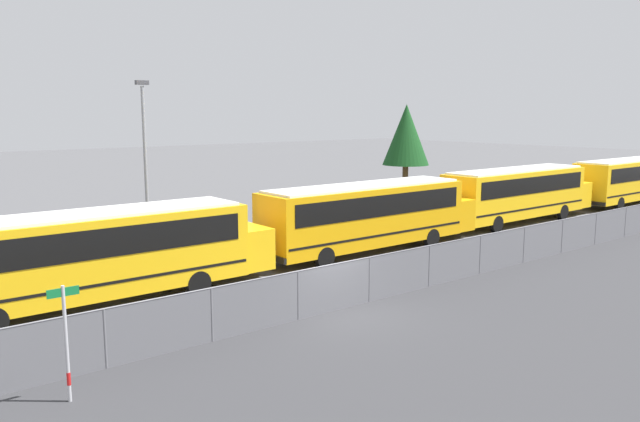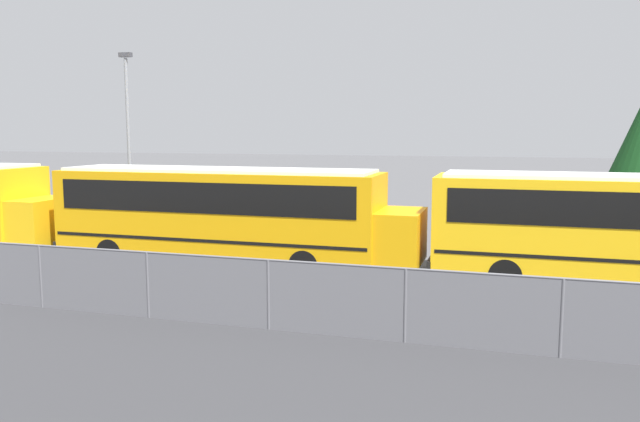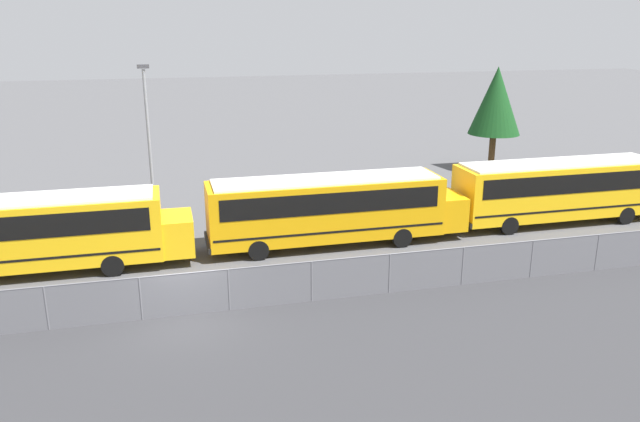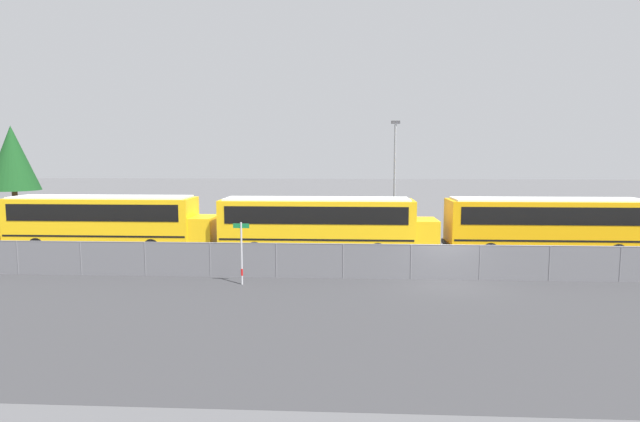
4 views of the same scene
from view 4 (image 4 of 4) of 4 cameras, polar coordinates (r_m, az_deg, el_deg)
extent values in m
plane|color=#4C4C4F|center=(23.45, 14.05, -7.62)|extent=(200.00, 200.00, 0.00)
cube|color=#333335|center=(17.83, 17.82, -12.18)|extent=(122.95, 12.00, 0.01)
cube|color=#9EA0A5|center=(23.28, 14.11, -5.72)|extent=(88.95, 0.03, 1.59)
cube|color=slate|center=(23.27, 14.11, -5.72)|extent=(88.95, 0.01, 1.59)
cylinder|color=slate|center=(23.13, 14.16, -3.79)|extent=(88.95, 0.05, 0.05)
cylinder|color=slate|center=(27.57, -31.27, -4.59)|extent=(0.07, 0.07, 1.59)
cylinder|color=slate|center=(25.98, -25.65, -4.91)|extent=(0.07, 0.07, 1.59)
cylinder|color=slate|center=(24.66, -19.35, -5.21)|extent=(0.07, 0.07, 1.59)
cylinder|color=slate|center=(23.68, -12.44, -5.47)|extent=(0.07, 0.07, 1.59)
cylinder|color=slate|center=(23.06, -5.03, -5.66)|extent=(0.07, 0.07, 1.59)
cylinder|color=slate|center=(22.84, 2.65, -5.76)|extent=(0.07, 0.07, 1.59)
cylinder|color=slate|center=(23.03, 10.34, -5.76)|extent=(0.07, 0.07, 1.59)
cylinder|color=slate|center=(23.62, 17.78, -5.65)|extent=(0.07, 0.07, 1.59)
cylinder|color=slate|center=(24.58, 24.73, -5.47)|extent=(0.07, 0.07, 1.59)
cylinder|color=slate|center=(25.88, 31.08, -5.24)|extent=(0.07, 0.07, 1.59)
cube|color=yellow|center=(32.05, -23.59, -0.99)|extent=(10.83, 2.51, 2.67)
cube|color=black|center=(31.99, -23.63, 0.06)|extent=(9.96, 2.55, 0.96)
cube|color=black|center=(32.15, -23.53, -2.31)|extent=(10.61, 2.54, 0.10)
cube|color=yellow|center=(29.92, -13.09, -2.14)|extent=(1.30, 2.31, 1.60)
cube|color=black|center=(34.99, -31.54, -2.78)|extent=(0.12, 2.51, 0.24)
cube|color=silver|center=(31.92, -23.69, 1.48)|extent=(10.28, 2.26, 0.10)
cylinder|color=black|center=(31.94, -17.17, -3.18)|extent=(0.92, 0.28, 0.92)
cylinder|color=black|center=(29.85, -18.66, -3.88)|extent=(0.92, 0.28, 0.92)
cylinder|color=black|center=(34.82, -27.61, -2.86)|extent=(0.92, 0.28, 0.92)
cylinder|color=black|center=(32.92, -29.61, -3.46)|extent=(0.92, 0.28, 0.92)
cube|color=yellow|center=(28.15, -0.35, -1.40)|extent=(10.83, 2.51, 2.67)
cube|color=black|center=(28.08, -0.35, -0.21)|extent=(9.96, 2.55, 0.96)
cube|color=black|center=(28.26, -0.35, -2.90)|extent=(10.61, 2.54, 0.10)
cube|color=yellow|center=(28.53, 11.91, -2.52)|extent=(1.30, 2.31, 1.60)
cube|color=black|center=(29.16, -11.15, -3.61)|extent=(0.12, 2.51, 0.24)
cube|color=silver|center=(28.00, -0.35, 1.41)|extent=(10.28, 2.26, 0.10)
cylinder|color=black|center=(29.48, 6.32, -3.71)|extent=(0.92, 0.28, 0.92)
cylinder|color=black|center=(27.26, 6.59, -4.54)|extent=(0.92, 0.28, 0.92)
cylinder|color=black|center=(29.85, -6.68, -3.59)|extent=(0.92, 0.28, 0.92)
cylinder|color=black|center=(27.65, -7.47, -4.40)|extent=(0.92, 0.28, 0.92)
cube|color=orange|center=(30.52, 24.42, -1.37)|extent=(10.83, 2.51, 2.67)
cube|color=black|center=(30.45, 24.47, -0.27)|extent=(9.96, 2.55, 0.96)
cube|color=black|center=(30.62, 24.36, -2.75)|extent=(10.61, 2.54, 0.10)
cube|color=black|center=(29.15, 14.25, -3.69)|extent=(0.12, 2.51, 0.24)
cube|color=silver|center=(30.38, 24.54, 1.23)|extent=(10.28, 2.26, 0.10)
cylinder|color=black|center=(33.09, 29.03, -3.38)|extent=(0.92, 0.28, 0.92)
cylinder|color=black|center=(31.10, 30.85, -4.05)|extent=(0.92, 0.28, 0.92)
cylinder|color=black|center=(30.74, 17.69, -3.56)|extent=(0.92, 0.28, 0.92)
cylinder|color=black|center=(28.58, 18.84, -4.33)|extent=(0.92, 0.28, 0.92)
cylinder|color=#B7B7BC|center=(21.89, -8.95, -4.84)|extent=(0.08, 0.08, 2.73)
cylinder|color=red|center=(22.06, -8.91, -6.92)|extent=(0.09, 0.09, 0.30)
cube|color=#147238|center=(21.69, -9.01, -1.68)|extent=(0.70, 0.02, 0.20)
cylinder|color=gray|center=(35.12, 8.53, 3.46)|extent=(0.16, 0.16, 7.73)
cube|color=#47474C|center=(35.16, 8.64, 10.01)|extent=(0.60, 0.24, 0.20)
cylinder|color=#51381E|center=(49.60, -31.45, 0.49)|extent=(0.44, 0.44, 2.69)
cone|color=#144219|center=(49.42, -31.72, 5.17)|extent=(4.17, 4.17, 5.42)
camera|label=1|loc=(10.92, -47.56, 9.29)|focal=35.00mm
camera|label=2|loc=(22.46, 67.24, -0.47)|focal=35.00mm
camera|label=3|loc=(6.30, 78.99, 47.10)|focal=35.00mm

